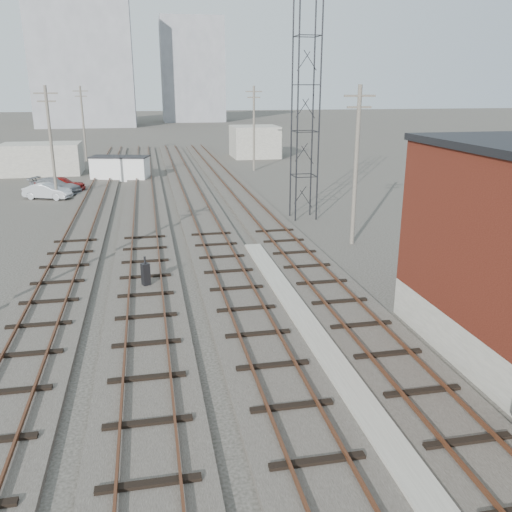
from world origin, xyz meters
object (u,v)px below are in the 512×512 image
object	(u,v)px
car_grey	(56,186)
site_trailer	(120,168)
switch_stand	(146,275)
car_silver	(47,191)
car_red	(60,184)

from	to	relation	value
car_grey	site_trailer	bearing A→B (deg)	-14.88
switch_stand	car_silver	size ratio (longest dim) A/B	0.37
site_trailer	switch_stand	bearing A→B (deg)	-70.55
car_silver	car_red	bearing A→B (deg)	8.73
switch_stand	site_trailer	size ratio (longest dim) A/B	0.24
switch_stand	site_trailer	xyz separation A→B (m)	(-2.28, 31.54, 0.51)
switch_stand	car_grey	world-z (taller)	switch_stand
car_grey	switch_stand	bearing A→B (deg)	-138.00
site_trailer	car_silver	xyz separation A→B (m)	(-5.57, -8.59, -0.55)
car_red	site_trailer	bearing A→B (deg)	-33.40
switch_stand	car_red	distance (m)	26.75
switch_stand	site_trailer	distance (m)	31.63
car_silver	car_grey	bearing A→B (deg)	13.69
car_silver	site_trailer	bearing A→B (deg)	-11.33
site_trailer	car_red	bearing A→B (deg)	-115.11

